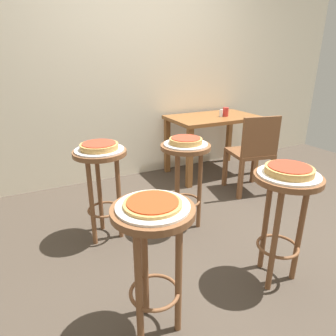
# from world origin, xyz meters

# --- Properties ---
(ground_plane) EXTENTS (6.00, 6.00, 0.00)m
(ground_plane) POSITION_xyz_m (0.00, 0.00, 0.00)
(ground_plane) COLOR #42382D
(back_wall) EXTENTS (6.00, 0.10, 3.00)m
(back_wall) POSITION_xyz_m (0.00, 1.65, 1.50)
(back_wall) COLOR beige
(back_wall) RESTS_ON ground_plane
(stool_foreground) EXTENTS (0.40, 0.40, 0.74)m
(stool_foreground) POSITION_xyz_m (-0.78, -0.59, 0.55)
(stool_foreground) COLOR brown
(stool_foreground) RESTS_ON ground_plane
(serving_plate_foreground) EXTENTS (0.35, 0.35, 0.01)m
(serving_plate_foreground) POSITION_xyz_m (-0.78, -0.59, 0.74)
(serving_plate_foreground) COLOR white
(serving_plate_foreground) RESTS_ON stool_foreground
(pizza_foreground) EXTENTS (0.27, 0.27, 0.02)m
(pizza_foreground) POSITION_xyz_m (-0.78, -0.59, 0.76)
(pizza_foreground) COLOR tan
(pizza_foreground) RESTS_ON serving_plate_foreground
(stool_middle) EXTENTS (0.40, 0.40, 0.74)m
(stool_middle) POSITION_xyz_m (0.10, -0.58, 0.55)
(stool_middle) COLOR brown
(stool_middle) RESTS_ON ground_plane
(serving_plate_middle) EXTENTS (0.36, 0.36, 0.01)m
(serving_plate_middle) POSITION_xyz_m (0.10, -0.58, 0.74)
(serving_plate_middle) COLOR white
(serving_plate_middle) RESTS_ON stool_middle
(pizza_middle) EXTENTS (0.28, 0.28, 0.05)m
(pizza_middle) POSITION_xyz_m (0.10, -0.58, 0.77)
(pizza_middle) COLOR tan
(pizza_middle) RESTS_ON serving_plate_middle
(stool_leftside) EXTENTS (0.40, 0.40, 0.74)m
(stool_leftside) POSITION_xyz_m (-0.12, 0.25, 0.55)
(stool_leftside) COLOR brown
(stool_leftside) RESTS_ON ground_plane
(serving_plate_leftside) EXTENTS (0.35, 0.35, 0.01)m
(serving_plate_leftside) POSITION_xyz_m (-0.12, 0.25, 0.74)
(serving_plate_leftside) COLOR silver
(serving_plate_leftside) RESTS_ON stool_leftside
(pizza_leftside) EXTENTS (0.26, 0.26, 0.05)m
(pizza_leftside) POSITION_xyz_m (-0.12, 0.25, 0.77)
(pizza_leftside) COLOR tan
(pizza_leftside) RESTS_ON serving_plate_leftside
(stool_rear) EXTENTS (0.40, 0.40, 0.74)m
(stool_rear) POSITION_xyz_m (-0.77, 0.40, 0.55)
(stool_rear) COLOR brown
(stool_rear) RESTS_ON ground_plane
(serving_plate_rear) EXTENTS (0.36, 0.36, 0.01)m
(serving_plate_rear) POSITION_xyz_m (-0.77, 0.40, 0.74)
(serving_plate_rear) COLOR silver
(serving_plate_rear) RESTS_ON stool_rear
(pizza_rear) EXTENTS (0.28, 0.28, 0.05)m
(pizza_rear) POSITION_xyz_m (-0.77, 0.40, 0.77)
(pizza_rear) COLOR tan
(pizza_rear) RESTS_ON serving_plate_rear
(dining_table) EXTENTS (1.06, 0.65, 0.72)m
(dining_table) POSITION_xyz_m (0.82, 1.22, 0.61)
(dining_table) COLOR brown
(dining_table) RESTS_ON ground_plane
(cup_near_edge) EXTENTS (0.07, 0.07, 0.11)m
(cup_near_edge) POSITION_xyz_m (0.94, 1.15, 0.77)
(cup_near_edge) COLOR red
(cup_near_edge) RESTS_ON dining_table
(condiment_shaker) EXTENTS (0.04, 0.04, 0.08)m
(condiment_shaker) POSITION_xyz_m (0.88, 1.15, 0.76)
(condiment_shaker) COLOR white
(condiment_shaker) RESTS_ON dining_table
(wooden_chair) EXTENTS (0.47, 0.47, 0.85)m
(wooden_chair) POSITION_xyz_m (0.85, 0.53, 0.47)
(wooden_chair) COLOR brown
(wooden_chair) RESTS_ON ground_plane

